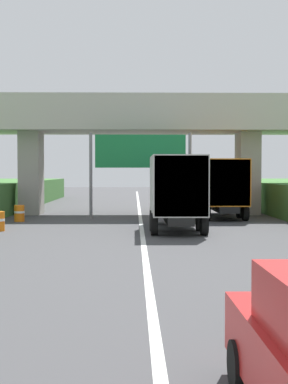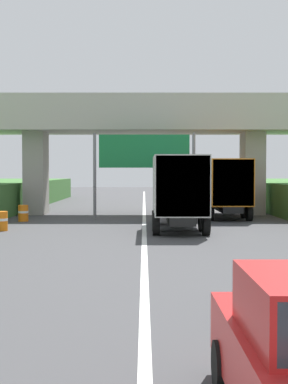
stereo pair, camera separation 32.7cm
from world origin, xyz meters
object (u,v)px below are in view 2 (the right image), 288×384
Objects in this scene: truck_orange at (224,185)px; construction_barrel_5 at (23,213)px; car_black at (196,192)px; construction_barrel_4 at (1,221)px; truck_blue at (178,189)px; overhead_highway_sign at (144,156)px.

construction_barrel_5 is (-11.42, -2.65, -1.47)m from truck_orange.
car_black is 23.88m from construction_barrel_5.
truck_orange is 8.11× the size of construction_barrel_4.
truck_blue is 9.52m from construction_barrel_5.
overhead_highway_sign is 0.81× the size of truck_blue.
construction_barrel_5 is (-8.22, 4.56, -1.47)m from truck_blue.
truck_orange is 8.11× the size of construction_barrel_5.
car_black is 4.56× the size of construction_barrel_5.
construction_barrel_4 is 1.00× the size of construction_barrel_5.
truck_blue is at bearing -97.24° from car_black.
overhead_highway_sign reaches higher than car_black.
overhead_highway_sign reaches higher than truck_orange.
truck_blue reaches higher than construction_barrel_4.
truck_orange is at bearing -90.15° from car_black.
truck_blue is 1.78× the size of car_black.
overhead_highway_sign is 6.53× the size of construction_barrel_5.
overhead_highway_sign is 9.80m from construction_barrel_4.
overhead_highway_sign is 7.52m from construction_barrel_5.
truck_blue is 8.11× the size of construction_barrel_4.
construction_barrel_4 is at bearing -177.05° from truck_blue.
truck_orange and truck_blue have the same top height.
truck_orange is at bearing 12.94° from overhead_highway_sign.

